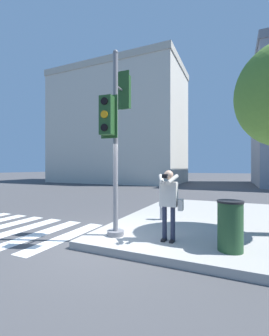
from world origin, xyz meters
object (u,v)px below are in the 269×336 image
at_px(traffic_signal_pole, 116,125).
at_px(trash_bin, 230,226).
at_px(fire_hydrant, 163,208).
at_px(person_photographer, 169,199).

xyz_separation_m(traffic_signal_pole, trash_bin, (2.67, 0.03, -2.29)).
bearing_deg(traffic_signal_pole, fire_hydrant, 75.25).
bearing_deg(person_photographer, traffic_signal_pole, -174.12).
height_order(traffic_signal_pole, trash_bin, traffic_signal_pole).
bearing_deg(fire_hydrant, person_photographer, -68.95).
bearing_deg(traffic_signal_pole, trash_bin, 0.67).
relative_size(traffic_signal_pole, trash_bin, 4.55).
distance_m(person_photographer, fire_hydrant, 2.25).
distance_m(traffic_signal_pole, person_photographer, 2.27).
height_order(person_photographer, trash_bin, person_photographer).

